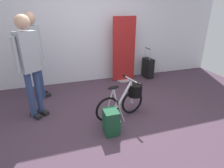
{
  "coord_description": "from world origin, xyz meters",
  "views": [
    {
      "loc": [
        -0.94,
        -2.79,
        1.93
      ],
      "look_at": [
        0.05,
        0.31,
        0.55
      ],
      "focal_mm": 30.69,
      "sensor_mm": 36.0,
      "label": 1
    }
  ],
  "objects_px": {
    "floor_banner_stand": "(124,53)",
    "folding_bike_foreground": "(126,98)",
    "visitor_near_wall": "(34,51)",
    "rolling_suitcase": "(148,68)",
    "visitor_browsing": "(29,61)",
    "backpack_on_floor": "(111,122)"
  },
  "relations": [
    {
      "from": "floor_banner_stand",
      "to": "visitor_near_wall",
      "type": "xyz_separation_m",
      "value": [
        -2.09,
        -0.39,
        0.3
      ]
    },
    {
      "from": "folding_bike_foreground",
      "to": "rolling_suitcase",
      "type": "height_order",
      "value": "rolling_suitcase"
    },
    {
      "from": "folding_bike_foreground",
      "to": "visitor_near_wall",
      "type": "distance_m",
      "value": 2.09
    },
    {
      "from": "folding_bike_foreground",
      "to": "visitor_browsing",
      "type": "relative_size",
      "value": 0.55
    },
    {
      "from": "visitor_near_wall",
      "to": "rolling_suitcase",
      "type": "height_order",
      "value": "visitor_near_wall"
    },
    {
      "from": "rolling_suitcase",
      "to": "folding_bike_foreground",
      "type": "bearing_deg",
      "value": -128.12
    },
    {
      "from": "floor_banner_stand",
      "to": "backpack_on_floor",
      "type": "relative_size",
      "value": 4.05
    },
    {
      "from": "folding_bike_foreground",
      "to": "visitor_browsing",
      "type": "xyz_separation_m",
      "value": [
        -1.57,
        0.49,
        0.68
      ]
    },
    {
      "from": "visitor_near_wall",
      "to": "rolling_suitcase",
      "type": "relative_size",
      "value": 2.15
    },
    {
      "from": "floor_banner_stand",
      "to": "visitor_browsing",
      "type": "bearing_deg",
      "value": -151.55
    },
    {
      "from": "floor_banner_stand",
      "to": "folding_bike_foreground",
      "type": "relative_size",
      "value": 1.69
    },
    {
      "from": "visitor_near_wall",
      "to": "visitor_browsing",
      "type": "distance_m",
      "value": 0.78
    },
    {
      "from": "visitor_browsing",
      "to": "backpack_on_floor",
      "type": "distance_m",
      "value": 1.69
    },
    {
      "from": "folding_bike_foreground",
      "to": "visitor_near_wall",
      "type": "height_order",
      "value": "visitor_near_wall"
    },
    {
      "from": "folding_bike_foreground",
      "to": "visitor_near_wall",
      "type": "bearing_deg",
      "value": 140.26
    },
    {
      "from": "visitor_browsing",
      "to": "backpack_on_floor",
      "type": "xyz_separation_m",
      "value": [
        1.14,
        -0.92,
        -0.84
      ]
    },
    {
      "from": "floor_banner_stand",
      "to": "folding_bike_foreground",
      "type": "distance_m",
      "value": 1.79
    },
    {
      "from": "folding_bike_foreground",
      "to": "rolling_suitcase",
      "type": "relative_size",
      "value": 1.17
    },
    {
      "from": "visitor_browsing",
      "to": "rolling_suitcase",
      "type": "distance_m",
      "value": 3.19
    },
    {
      "from": "folding_bike_foreground",
      "to": "visitor_browsing",
      "type": "distance_m",
      "value": 1.78
    },
    {
      "from": "visitor_near_wall",
      "to": "visitor_browsing",
      "type": "xyz_separation_m",
      "value": [
        -0.05,
        -0.77,
        -0.0
      ]
    },
    {
      "from": "visitor_near_wall",
      "to": "backpack_on_floor",
      "type": "distance_m",
      "value": 2.19
    }
  ]
}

